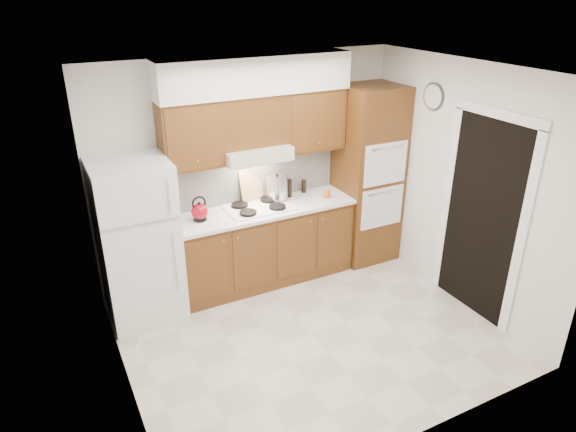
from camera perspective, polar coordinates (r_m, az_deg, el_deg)
The scene contains 26 objects.
floor at distance 5.39m, azimuth 2.64°, elevation -12.92°, with size 3.60×3.60×0.00m, color beige.
ceiling at distance 4.33m, azimuth 3.32°, elevation 15.54°, with size 3.60×3.60×0.00m, color white.
wall_back at distance 5.96m, azimuth -4.31°, elevation 5.11°, with size 3.60×0.02×2.60m, color silver.
wall_left at distance 4.20m, azimuth -18.94°, elevation -4.97°, with size 0.02×3.00×2.60m, color silver.
wall_right at distance 5.77m, azimuth 18.64°, elevation 3.18°, with size 0.02×3.00×2.60m, color silver.
fridge at distance 5.45m, azimuth -16.31°, elevation -2.83°, with size 0.75×0.72×1.72m, color white.
base_cabinets at distance 6.06m, azimuth -2.71°, elevation -3.30°, with size 2.11×0.60×0.90m, color brown.
countertop at distance 5.85m, azimuth -2.76°, elevation 0.74°, with size 2.13×0.62×0.04m, color white.
backsplash at distance 5.98m, azimuth -4.00°, elevation 4.38°, with size 2.11×0.03×0.56m, color white.
oven_cabinet at distance 6.44m, azimuth 8.81°, elevation 4.48°, with size 0.70×0.65×2.20m, color brown.
upper_cab_left at distance 5.42m, azimuth -10.82°, elevation 8.86°, with size 0.63×0.33×0.70m, color brown.
upper_cab_right at distance 5.97m, azimuth 2.59°, elevation 10.69°, with size 0.73×0.33×0.70m, color brown.
range_hood at distance 5.67m, azimuth -3.72°, elevation 7.03°, with size 0.75×0.45×0.15m, color silver.
upper_cab_over_hood at distance 5.63m, azimuth -4.07°, elevation 10.59°, with size 0.75×0.33×0.55m, color brown.
soffit at distance 5.54m, azimuth -3.66°, elevation 15.39°, with size 2.13×0.36×0.40m, color silver.
cooktop at distance 5.83m, azimuth -3.29°, elevation 0.95°, with size 0.74×0.50×0.01m, color white.
doorway at distance 5.64m, azimuth 20.68°, elevation -0.39°, with size 0.02×0.90×2.10m, color black.
wall_clock at distance 5.91m, azimuth 15.87°, elevation 12.65°, with size 0.30×0.30×0.02m, color #3F3833.
kettle at distance 5.56m, azimuth -9.80°, elevation 0.47°, with size 0.18×0.18×0.18m, color maroon.
cutting_board at distance 5.97m, azimuth -4.15°, elevation 3.51°, with size 0.28×0.02×0.38m, color tan.
stock_pot at distance 5.99m, azimuth -1.21°, elevation 3.22°, with size 0.25×0.25×0.26m, color #BCBCC1.
condiment_a at distance 6.10m, azimuth 0.13°, elevation 3.12°, with size 0.06×0.06×0.22m, color black.
condiment_b at distance 6.09m, azimuth -0.48°, elevation 2.89°, with size 0.05×0.05×0.18m, color black.
condiment_c at distance 6.24m, azimuth 1.77°, elevation 3.34°, with size 0.06×0.06×0.16m, color black.
orange_near at distance 6.14m, azimuth 4.38°, elevation 2.51°, with size 0.08×0.08×0.08m, color orange.
orange_far at distance 6.10m, azimuth 4.29°, elevation 2.40°, with size 0.09×0.09×0.09m, color orange.
Camera 1 is at (-2.17, -3.69, 3.27)m, focal length 32.00 mm.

